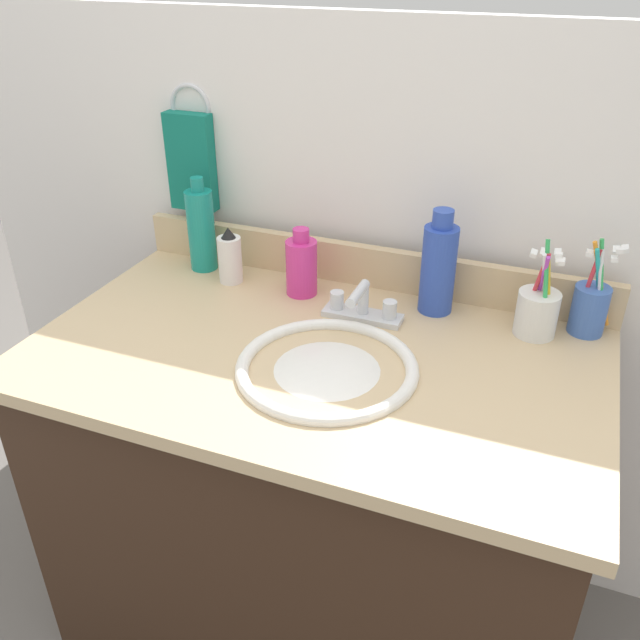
{
  "coord_description": "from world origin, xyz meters",
  "views": [
    {
      "loc": [
        0.39,
        -0.96,
        1.42
      ],
      "look_at": [
        0.01,
        0.0,
        0.82
      ],
      "focal_mm": 37.48,
      "sensor_mm": 36.0,
      "label": 1
    }
  ],
  "objects_px": {
    "bottle_soap_pink": "(301,266)",
    "bottle_shampoo_blue": "(438,267)",
    "hand_towel": "(191,162)",
    "cup_white_ceramic": "(538,310)",
    "faucet": "(362,307)",
    "bottle_lotion_white": "(230,258)",
    "cup_blue_plastic": "(590,306)",
    "bottle_mouthwash_teal": "(201,229)"
  },
  "relations": [
    {
      "from": "faucet",
      "to": "bottle_soap_pink",
      "type": "xyz_separation_m",
      "value": [
        -0.16,
        0.06,
        0.04
      ]
    },
    {
      "from": "hand_towel",
      "to": "cup_blue_plastic",
      "type": "distance_m",
      "value": 0.91
    },
    {
      "from": "hand_towel",
      "to": "bottle_soap_pink",
      "type": "bearing_deg",
      "value": -19.47
    },
    {
      "from": "bottle_mouthwash_teal",
      "to": "bottle_soap_pink",
      "type": "xyz_separation_m",
      "value": [
        0.26,
        -0.03,
        -0.03
      ]
    },
    {
      "from": "hand_towel",
      "to": "bottle_lotion_white",
      "type": "xyz_separation_m",
      "value": [
        0.15,
        -0.12,
        -0.16
      ]
    },
    {
      "from": "hand_towel",
      "to": "bottle_soap_pink",
      "type": "height_order",
      "value": "hand_towel"
    },
    {
      "from": "faucet",
      "to": "bottle_mouthwash_teal",
      "type": "bearing_deg",
      "value": 166.85
    },
    {
      "from": "bottle_mouthwash_teal",
      "to": "bottle_soap_pink",
      "type": "height_order",
      "value": "bottle_mouthwash_teal"
    },
    {
      "from": "faucet",
      "to": "cup_blue_plastic",
      "type": "relative_size",
      "value": 0.83
    },
    {
      "from": "bottle_shampoo_blue",
      "to": "cup_white_ceramic",
      "type": "xyz_separation_m",
      "value": [
        0.2,
        -0.02,
        -0.05
      ]
    },
    {
      "from": "bottle_lotion_white",
      "to": "cup_blue_plastic",
      "type": "bearing_deg",
      "value": 4.12
    },
    {
      "from": "bottle_shampoo_blue",
      "to": "cup_blue_plastic",
      "type": "distance_m",
      "value": 0.29
    },
    {
      "from": "bottle_shampoo_blue",
      "to": "hand_towel",
      "type": "bearing_deg",
      "value": 172.21
    },
    {
      "from": "bottle_mouthwash_teal",
      "to": "cup_white_ceramic",
      "type": "xyz_separation_m",
      "value": [
        0.74,
        -0.03,
        -0.04
      ]
    },
    {
      "from": "bottle_soap_pink",
      "to": "bottle_shampoo_blue",
      "type": "distance_m",
      "value": 0.29
    },
    {
      "from": "hand_towel",
      "to": "bottle_lotion_white",
      "type": "height_order",
      "value": "hand_towel"
    },
    {
      "from": "hand_towel",
      "to": "bottle_soap_pink",
      "type": "xyz_separation_m",
      "value": [
        0.32,
        -0.11,
        -0.16
      ]
    },
    {
      "from": "hand_towel",
      "to": "cup_blue_plastic",
      "type": "xyz_separation_m",
      "value": [
        0.89,
        -0.06,
        -0.16
      ]
    },
    {
      "from": "bottle_shampoo_blue",
      "to": "bottle_lotion_white",
      "type": "bearing_deg",
      "value": -175.67
    },
    {
      "from": "bottle_lotion_white",
      "to": "cup_white_ceramic",
      "type": "relative_size",
      "value": 0.65
    },
    {
      "from": "bottle_lotion_white",
      "to": "bottle_shampoo_blue",
      "type": "relative_size",
      "value": 0.59
    },
    {
      "from": "bottle_soap_pink",
      "to": "bottle_lotion_white",
      "type": "distance_m",
      "value": 0.17
    },
    {
      "from": "faucet",
      "to": "bottle_shampoo_blue",
      "type": "bearing_deg",
      "value": 36.0
    },
    {
      "from": "bottle_mouthwash_teal",
      "to": "cup_blue_plastic",
      "type": "distance_m",
      "value": 0.83
    },
    {
      "from": "cup_white_ceramic",
      "to": "cup_blue_plastic",
      "type": "height_order",
      "value": "same"
    },
    {
      "from": "cup_white_ceramic",
      "to": "bottle_shampoo_blue",
      "type": "bearing_deg",
      "value": 173.43
    },
    {
      "from": "bottle_lotion_white",
      "to": "cup_white_ceramic",
      "type": "height_order",
      "value": "cup_white_ceramic"
    },
    {
      "from": "hand_towel",
      "to": "faucet",
      "type": "relative_size",
      "value": 1.38
    },
    {
      "from": "faucet",
      "to": "bottle_soap_pink",
      "type": "relative_size",
      "value": 1.09
    },
    {
      "from": "hand_towel",
      "to": "cup_blue_plastic",
      "type": "height_order",
      "value": "hand_towel"
    },
    {
      "from": "hand_towel",
      "to": "bottle_soap_pink",
      "type": "distance_m",
      "value": 0.37
    },
    {
      "from": "bottle_soap_pink",
      "to": "cup_white_ceramic",
      "type": "bearing_deg",
      "value": 0.84
    },
    {
      "from": "hand_towel",
      "to": "bottle_soap_pink",
      "type": "relative_size",
      "value": 1.5
    },
    {
      "from": "bottle_soap_pink",
      "to": "bottle_lotion_white",
      "type": "height_order",
      "value": "bottle_soap_pink"
    },
    {
      "from": "bottle_mouthwash_teal",
      "to": "cup_white_ceramic",
      "type": "distance_m",
      "value": 0.74
    },
    {
      "from": "faucet",
      "to": "bottle_lotion_white",
      "type": "bearing_deg",
      "value": 169.85
    },
    {
      "from": "bottle_shampoo_blue",
      "to": "cup_blue_plastic",
      "type": "bearing_deg",
      "value": 3.8
    },
    {
      "from": "bottle_soap_pink",
      "to": "cup_white_ceramic",
      "type": "distance_m",
      "value": 0.48
    },
    {
      "from": "faucet",
      "to": "cup_white_ceramic",
      "type": "xyz_separation_m",
      "value": [
        0.33,
        0.07,
        0.02
      ]
    },
    {
      "from": "bottle_soap_pink",
      "to": "bottle_mouthwash_teal",
      "type": "bearing_deg",
      "value": 172.32
    },
    {
      "from": "hand_towel",
      "to": "bottle_mouthwash_teal",
      "type": "height_order",
      "value": "hand_towel"
    },
    {
      "from": "hand_towel",
      "to": "cup_white_ceramic",
      "type": "distance_m",
      "value": 0.82
    }
  ]
}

